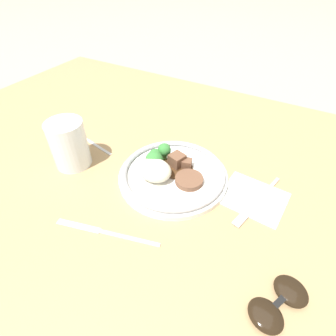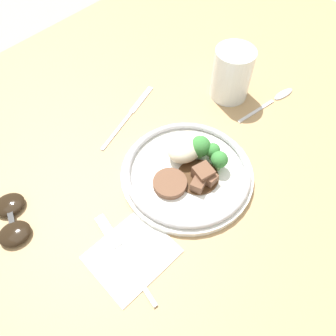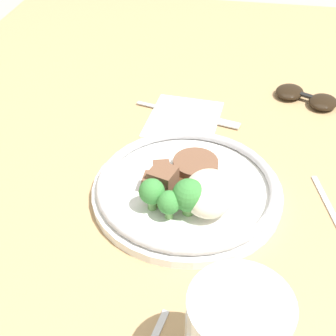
{
  "view_description": "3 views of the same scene",
  "coord_description": "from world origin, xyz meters",
  "px_view_note": "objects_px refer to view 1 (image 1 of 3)",
  "views": [
    {
      "loc": [
        -0.23,
        0.34,
        0.44
      ],
      "look_at": [
        -0.01,
        -0.04,
        0.06
      ],
      "focal_mm": 28.0,
      "sensor_mm": 36.0,
      "label": 1
    },
    {
      "loc": [
        -0.3,
        -0.24,
        0.54
      ],
      "look_at": [
        -0.05,
        -0.02,
        0.06
      ],
      "focal_mm": 35.0,
      "sensor_mm": 36.0,
      "label": 2
    },
    {
      "loc": [
        0.43,
        0.01,
        0.44
      ],
      "look_at": [
        -0.01,
        -0.07,
        0.08
      ],
      "focal_mm": 50.0,
      "sensor_mm": 36.0,
      "label": 3
    }
  ],
  "objects_px": {
    "juice_glass": "(70,146)",
    "fork": "(254,205)",
    "sunglasses": "(279,303)",
    "plate": "(171,172)",
    "spoon": "(83,137)",
    "knife": "(103,232)"
  },
  "relations": [
    {
      "from": "juice_glass",
      "to": "fork",
      "type": "height_order",
      "value": "juice_glass"
    },
    {
      "from": "juice_glass",
      "to": "plate",
      "type": "bearing_deg",
      "value": -162.91
    },
    {
      "from": "juice_glass",
      "to": "fork",
      "type": "bearing_deg",
      "value": -168.9
    },
    {
      "from": "sunglasses",
      "to": "plate",
      "type": "bearing_deg",
      "value": -5.95
    },
    {
      "from": "knife",
      "to": "spoon",
      "type": "height_order",
      "value": "spoon"
    },
    {
      "from": "juice_glass",
      "to": "spoon",
      "type": "height_order",
      "value": "juice_glass"
    },
    {
      "from": "spoon",
      "to": "knife",
      "type": "bearing_deg",
      "value": 151.05
    },
    {
      "from": "plate",
      "to": "spoon",
      "type": "distance_m",
      "value": 0.29
    },
    {
      "from": "knife",
      "to": "fork",
      "type": "bearing_deg",
      "value": -152.78
    },
    {
      "from": "fork",
      "to": "spoon",
      "type": "xyz_separation_m",
      "value": [
        0.48,
        -0.01,
        -0.0
      ]
    },
    {
      "from": "fork",
      "to": "spoon",
      "type": "bearing_deg",
      "value": -77.28
    },
    {
      "from": "plate",
      "to": "sunglasses",
      "type": "height_order",
      "value": "plate"
    },
    {
      "from": "plate",
      "to": "fork",
      "type": "bearing_deg",
      "value": -176.47
    },
    {
      "from": "fork",
      "to": "juice_glass",
      "type": "bearing_deg",
      "value": -65.09
    },
    {
      "from": "plate",
      "to": "fork",
      "type": "xyz_separation_m",
      "value": [
        -0.19,
        -0.01,
        -0.01
      ]
    },
    {
      "from": "plate",
      "to": "fork",
      "type": "distance_m",
      "value": 0.19
    },
    {
      "from": "juice_glass",
      "to": "sunglasses",
      "type": "xyz_separation_m",
      "value": [
        -0.5,
        0.09,
        -0.04
      ]
    },
    {
      "from": "juice_glass",
      "to": "knife",
      "type": "bearing_deg",
      "value": 147.65
    },
    {
      "from": "sunglasses",
      "to": "spoon",
      "type": "bearing_deg",
      "value": 6.67
    },
    {
      "from": "juice_glass",
      "to": "fork",
      "type": "relative_size",
      "value": 0.65
    },
    {
      "from": "spoon",
      "to": "sunglasses",
      "type": "xyz_separation_m",
      "value": [
        -0.57,
        0.18,
        0.01
      ]
    },
    {
      "from": "spoon",
      "to": "fork",
      "type": "bearing_deg",
      "value": -169.88
    }
  ]
}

